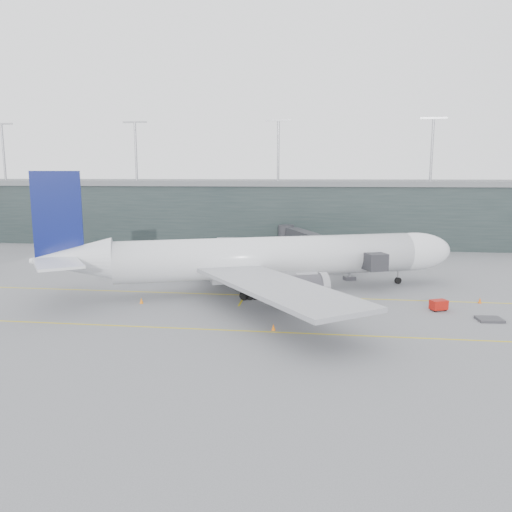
# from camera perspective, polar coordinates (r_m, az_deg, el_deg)

# --- Properties ---
(ground) EXTENTS (320.00, 320.00, 0.00)m
(ground) POSITION_cam_1_polar(r_m,az_deg,el_deg) (75.28, -4.53, -3.63)
(ground) COLOR slate
(ground) RESTS_ON ground
(taxiline_a) EXTENTS (160.00, 0.25, 0.02)m
(taxiline_a) POSITION_cam_1_polar(r_m,az_deg,el_deg) (71.48, -5.20, -4.34)
(taxiline_a) COLOR gold
(taxiline_a) RESTS_ON ground
(taxiline_b) EXTENTS (160.00, 0.25, 0.02)m
(taxiline_b) POSITION_cam_1_polar(r_m,az_deg,el_deg) (56.56, -8.76, -8.15)
(taxiline_b) COLOR gold
(taxiline_b) RESTS_ON ground
(taxiline_lead_main) EXTENTS (0.25, 60.00, 0.02)m
(taxiline_lead_main) POSITION_cam_1_polar(r_m,az_deg,el_deg) (93.84, 0.99, -0.97)
(taxiline_lead_main) COLOR gold
(taxiline_lead_main) RESTS_ON ground
(terminal) EXTENTS (240.00, 36.00, 29.00)m
(terminal) POSITION_cam_1_polar(r_m,az_deg,el_deg) (130.95, 0.70, 5.36)
(terminal) COLOR #1D2727
(terminal) RESTS_ON ground
(main_aircraft) EXTENTS (59.63, 55.04, 17.30)m
(main_aircraft) POSITION_cam_1_polar(r_m,az_deg,el_deg) (72.04, 1.09, -0.26)
(main_aircraft) COLOR silver
(main_aircraft) RESTS_ON ground
(jet_bridge) EXTENTS (17.08, 43.44, 5.72)m
(jet_bridge) POSITION_cam_1_polar(r_m,az_deg,el_deg) (93.39, 8.66, 1.52)
(jet_bridge) COLOR #28292D
(jet_bridge) RESTS_ON ground
(gse_cart) EXTENTS (2.35, 1.99, 1.37)m
(gse_cart) POSITION_cam_1_polar(r_m,az_deg,el_deg) (66.62, 20.15, -5.25)
(gse_cart) COLOR #9E120B
(gse_cart) RESTS_ON ground
(baggage_dolly) EXTENTS (2.98, 2.47, 0.28)m
(baggage_dolly) POSITION_cam_1_polar(r_m,az_deg,el_deg) (64.67, 25.13, -6.56)
(baggage_dolly) COLOR #323136
(baggage_dolly) RESTS_ON ground
(uld_a) EXTENTS (2.10, 1.76, 1.76)m
(uld_a) POSITION_cam_1_polar(r_m,az_deg,el_deg) (85.32, -6.49, -1.46)
(uld_a) COLOR #3D3D42
(uld_a) RESTS_ON ground
(uld_b) EXTENTS (2.29, 1.91, 1.94)m
(uld_b) POSITION_cam_1_polar(r_m,az_deg,el_deg) (86.95, -3.91, -1.16)
(uld_b) COLOR #3D3D42
(uld_b) RESTS_ON ground
(uld_c) EXTENTS (2.31, 2.10, 1.71)m
(uld_c) POSITION_cam_1_polar(r_m,az_deg,el_deg) (85.84, -2.09, -1.36)
(uld_c) COLOR #3D3D42
(uld_c) RESTS_ON ground
(cone_nose) EXTENTS (0.48, 0.48, 0.76)m
(cone_nose) POSITION_cam_1_polar(r_m,az_deg,el_deg) (72.49, 24.22, -4.65)
(cone_nose) COLOR #DF590C
(cone_nose) RESTS_ON ground
(cone_wing_stbd) EXTENTS (0.45, 0.45, 0.72)m
(cone_wing_stbd) POSITION_cam_1_polar(r_m,az_deg,el_deg) (55.13, 2.01, -8.14)
(cone_wing_stbd) COLOR orange
(cone_wing_stbd) RESTS_ON ground
(cone_wing_port) EXTENTS (0.45, 0.45, 0.72)m
(cone_wing_port) POSITION_cam_1_polar(r_m,az_deg,el_deg) (83.42, 3.14, -2.07)
(cone_wing_port) COLOR orange
(cone_wing_port) RESTS_ON ground
(cone_tail) EXTENTS (0.50, 0.50, 0.80)m
(cone_tail) POSITION_cam_1_polar(r_m,az_deg,el_deg) (67.75, -12.97, -4.98)
(cone_tail) COLOR orange
(cone_tail) RESTS_ON ground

